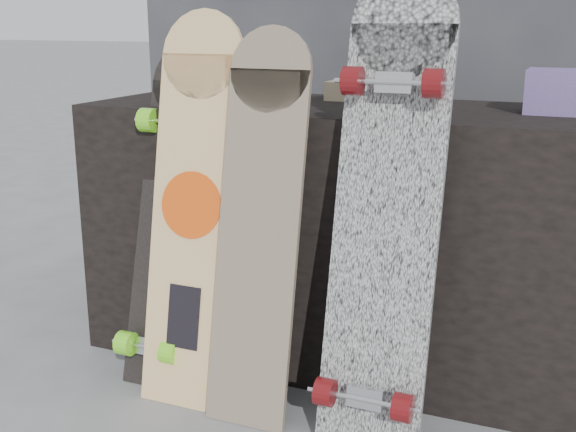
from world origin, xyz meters
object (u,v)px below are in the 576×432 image
at_px(vendor_table, 350,234).
at_px(longboard_cascadia, 387,206).
at_px(longboard_celtic, 260,216).
at_px(longboard_geisha, 193,199).
at_px(skateboard_dark, 171,211).

distance_m(vendor_table, longboard_cascadia, 0.51).
bearing_deg(longboard_celtic, vendor_table, 74.94).
distance_m(vendor_table, longboard_celtic, 0.47).
xyz_separation_m(vendor_table, longboard_geisha, (-0.33, -0.40, 0.17)).
distance_m(vendor_table, skateboard_dark, 0.56).
bearing_deg(skateboard_dark, longboard_celtic, -16.38).
height_order(vendor_table, longboard_cascadia, longboard_cascadia).
relative_size(vendor_table, skateboard_dark, 1.63).
bearing_deg(vendor_table, skateboard_dark, -143.73).
bearing_deg(longboard_celtic, longboard_geisha, 173.81).
xyz_separation_m(vendor_table, longboard_cascadia, (0.22, -0.41, 0.21)).
height_order(vendor_table, skateboard_dark, skateboard_dark).
distance_m(longboard_geisha, longboard_celtic, 0.21).
xyz_separation_m(vendor_table, longboard_celtic, (-0.11, -0.42, 0.15)).
xyz_separation_m(longboard_celtic, skateboard_dark, (-0.33, 0.10, -0.05)).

